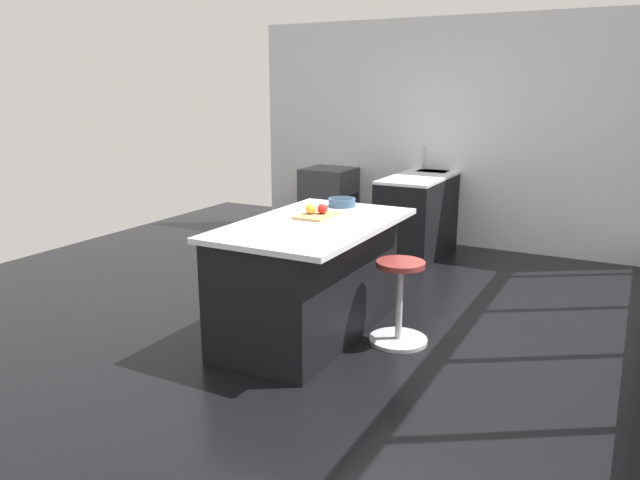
% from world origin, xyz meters
% --- Properties ---
extents(ground_plane, '(7.81, 7.81, 0.00)m').
position_xyz_m(ground_plane, '(0.00, 0.00, 0.00)').
color(ground_plane, black).
extents(interior_partition_left, '(0.12, 4.81, 2.66)m').
position_xyz_m(interior_partition_left, '(-3.01, 0.00, 1.33)').
color(interior_partition_left, silver).
rests_on(interior_partition_left, ground_plane).
extents(sink_cabinet, '(1.91, 0.60, 1.18)m').
position_xyz_m(sink_cabinet, '(-2.66, -0.04, 0.46)').
color(sink_cabinet, black).
rests_on(sink_cabinet, ground_plane).
extents(oven_range, '(0.60, 0.61, 0.87)m').
position_xyz_m(oven_range, '(-2.66, -1.35, 0.43)').
color(oven_range, '#38383D').
rests_on(oven_range, ground_plane).
extents(kitchen_island, '(1.68, 1.01, 0.89)m').
position_xyz_m(kitchen_island, '(0.28, -0.01, 0.45)').
color(kitchen_island, black).
rests_on(kitchen_island, ground_plane).
extents(stool_by_window, '(0.44, 0.44, 0.63)m').
position_xyz_m(stool_by_window, '(0.12, 0.67, 0.30)').
color(stool_by_window, '#B7B7BC').
rests_on(stool_by_window, ground_plane).
extents(cutting_board, '(0.36, 0.24, 0.02)m').
position_xyz_m(cutting_board, '(0.11, -0.03, 0.90)').
color(cutting_board, tan).
rests_on(cutting_board, kitchen_island).
extents(apple_yellow, '(0.08, 0.08, 0.08)m').
position_xyz_m(apple_yellow, '(0.12, -0.08, 0.96)').
color(apple_yellow, gold).
rests_on(apple_yellow, cutting_board).
extents(apple_red, '(0.08, 0.08, 0.08)m').
position_xyz_m(apple_red, '(0.07, 0.00, 0.95)').
color(apple_red, red).
rests_on(apple_red, cutting_board).
extents(fruit_bowl, '(0.23, 0.23, 0.07)m').
position_xyz_m(fruit_bowl, '(-0.36, -0.04, 0.93)').
color(fruit_bowl, '#334C6B').
rests_on(fruit_bowl, kitchen_island).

